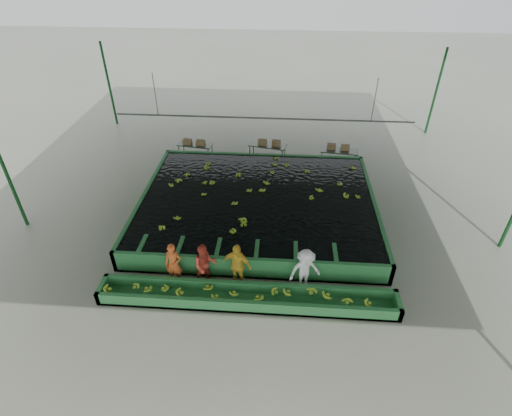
# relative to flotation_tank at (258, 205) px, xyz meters

# --- Properties ---
(ground) EXTENTS (80.00, 80.00, 0.00)m
(ground) POSITION_rel_flotation_tank_xyz_m (0.00, -1.50, -0.45)
(ground) COLOR gray
(ground) RESTS_ON ground
(shed_roof) EXTENTS (20.00, 22.00, 0.04)m
(shed_roof) POSITION_rel_flotation_tank_xyz_m (0.00, -1.50, 4.55)
(shed_roof) COLOR gray
(shed_roof) RESTS_ON shed_posts
(shed_posts) EXTENTS (20.00, 22.00, 5.00)m
(shed_posts) POSITION_rel_flotation_tank_xyz_m (0.00, -1.50, 2.05)
(shed_posts) COLOR #12441B
(shed_posts) RESTS_ON ground
(flotation_tank) EXTENTS (10.00, 8.00, 0.90)m
(flotation_tank) POSITION_rel_flotation_tank_xyz_m (0.00, 0.00, 0.00)
(flotation_tank) COLOR #297439
(flotation_tank) RESTS_ON ground
(tank_water) EXTENTS (9.70, 7.70, 0.00)m
(tank_water) POSITION_rel_flotation_tank_xyz_m (0.00, -0.00, 0.40)
(tank_water) COLOR black
(tank_water) RESTS_ON flotation_tank
(sorting_trough) EXTENTS (10.00, 1.00, 0.50)m
(sorting_trough) POSITION_rel_flotation_tank_xyz_m (0.00, -5.10, -0.20)
(sorting_trough) COLOR #297439
(sorting_trough) RESTS_ON ground
(cableway_rail) EXTENTS (0.08, 0.08, 14.00)m
(cableway_rail) POSITION_rel_flotation_tank_xyz_m (0.00, 3.50, 2.55)
(cableway_rail) COLOR #59605B
(cableway_rail) RESTS_ON shed_roof
(rail_hanger_left) EXTENTS (0.04, 0.04, 2.00)m
(rail_hanger_left) POSITION_rel_flotation_tank_xyz_m (-5.00, 3.50, 3.55)
(rail_hanger_left) COLOR #59605B
(rail_hanger_left) RESTS_ON shed_roof
(rail_hanger_right) EXTENTS (0.04, 0.04, 2.00)m
(rail_hanger_right) POSITION_rel_flotation_tank_xyz_m (5.00, 3.50, 3.55)
(rail_hanger_right) COLOR #59605B
(rail_hanger_right) RESTS_ON shed_roof
(worker_a) EXTENTS (0.62, 0.43, 1.64)m
(worker_a) POSITION_rel_flotation_tank_xyz_m (-2.62, -4.30, 0.37)
(worker_a) COLOR #DA5B25
(worker_a) RESTS_ON ground
(worker_b) EXTENTS (0.99, 0.89, 1.69)m
(worker_b) POSITION_rel_flotation_tank_xyz_m (-1.52, -4.30, 0.39)
(worker_b) COLOR #C53F2D
(worker_b) RESTS_ON ground
(worker_c) EXTENTS (1.14, 0.71, 1.80)m
(worker_c) POSITION_rel_flotation_tank_xyz_m (-0.42, -4.30, 0.45)
(worker_c) COLOR yellow
(worker_c) RESTS_ON ground
(worker_d) EXTENTS (1.23, 0.93, 1.68)m
(worker_d) POSITION_rel_flotation_tank_xyz_m (1.90, -4.30, 0.39)
(worker_d) COLOR white
(worker_d) RESTS_ON ground
(packing_table_left) EXTENTS (1.92, 1.00, 0.83)m
(packing_table_left) POSITION_rel_flotation_tank_xyz_m (-3.71, 4.96, -0.03)
(packing_table_left) COLOR #59605B
(packing_table_left) RESTS_ON ground
(packing_table_mid) EXTENTS (2.09, 1.18, 0.89)m
(packing_table_mid) POSITION_rel_flotation_tank_xyz_m (0.17, 5.04, -0.00)
(packing_table_mid) COLOR #59605B
(packing_table_mid) RESTS_ON ground
(packing_table_right) EXTENTS (2.01, 0.99, 0.88)m
(packing_table_right) POSITION_rel_flotation_tank_xyz_m (3.93, 4.69, -0.01)
(packing_table_right) COLOR #59605B
(packing_table_right) RESTS_ON ground
(box_stack_left) EXTENTS (1.21, 0.43, 0.25)m
(box_stack_left) POSITION_rel_flotation_tank_xyz_m (-3.74, 4.87, 0.38)
(box_stack_left) COLOR brown
(box_stack_left) RESTS_ON packing_table_left
(box_stack_mid) EXTENTS (1.22, 0.40, 0.26)m
(box_stack_mid) POSITION_rel_flotation_tank_xyz_m (0.27, 4.99, 0.45)
(box_stack_mid) COLOR brown
(box_stack_mid) RESTS_ON packing_table_mid
(box_stack_right) EXTENTS (1.17, 0.43, 0.25)m
(box_stack_right) POSITION_rel_flotation_tank_xyz_m (3.86, 4.78, 0.43)
(box_stack_right) COLOR brown
(box_stack_right) RESTS_ON packing_table_right
(floating_bananas) EXTENTS (8.23, 5.61, 0.11)m
(floating_bananas) POSITION_rel_flotation_tank_xyz_m (0.00, 0.80, 0.40)
(floating_bananas) COLOR #88B528
(floating_bananas) RESTS_ON tank_water
(trough_bananas) EXTENTS (8.55, 0.57, 0.11)m
(trough_bananas) POSITION_rel_flotation_tank_xyz_m (0.00, -5.10, -0.05)
(trough_bananas) COLOR #88B528
(trough_bananas) RESTS_ON sorting_trough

